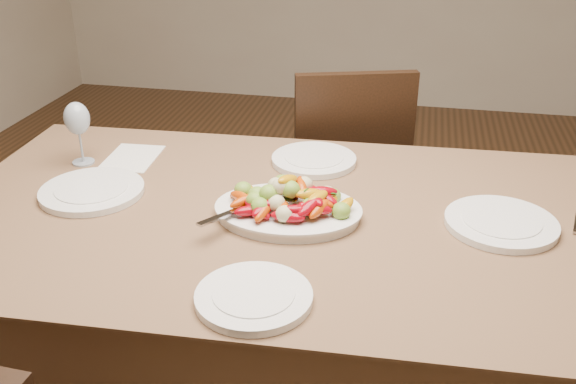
% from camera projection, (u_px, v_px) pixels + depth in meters
% --- Properties ---
extents(floor, '(6.00, 6.00, 0.00)m').
position_uv_depth(floor, '(329.00, 382.00, 2.18)').
color(floor, '#3E2513').
rests_on(floor, ground).
extents(dining_table, '(1.89, 1.12, 0.76)m').
position_uv_depth(dining_table, '(288.00, 330.00, 1.83)').
color(dining_table, brown).
rests_on(dining_table, ground).
extents(chair_far, '(0.53, 0.53, 0.95)m').
position_uv_depth(chair_far, '(342.00, 177.00, 2.53)').
color(chair_far, black).
rests_on(chair_far, ground).
extents(serving_platter, '(0.38, 0.29, 0.02)m').
position_uv_depth(serving_platter, '(288.00, 213.00, 1.64)').
color(serving_platter, white).
rests_on(serving_platter, dining_table).
extents(roasted_vegetables, '(0.31, 0.22, 0.09)m').
position_uv_depth(roasted_vegetables, '(288.00, 193.00, 1.62)').
color(roasted_vegetables, maroon).
rests_on(roasted_vegetables, serving_platter).
extents(serving_spoon, '(0.28, 0.18, 0.03)m').
position_uv_depth(serving_spoon, '(260.00, 205.00, 1.60)').
color(serving_spoon, '#9EA0A8').
rests_on(serving_spoon, serving_platter).
extents(plate_left, '(0.28, 0.28, 0.02)m').
position_uv_depth(plate_left, '(92.00, 191.00, 1.76)').
color(plate_left, white).
rests_on(plate_left, dining_table).
extents(plate_right, '(0.28, 0.28, 0.02)m').
position_uv_depth(plate_right, '(501.00, 223.00, 1.60)').
color(plate_right, white).
rests_on(plate_right, dining_table).
extents(plate_far, '(0.26, 0.26, 0.02)m').
position_uv_depth(plate_far, '(314.00, 160.00, 1.95)').
color(plate_far, white).
rests_on(plate_far, dining_table).
extents(plate_near, '(0.24, 0.24, 0.02)m').
position_uv_depth(plate_near, '(254.00, 297.00, 1.32)').
color(plate_near, white).
rests_on(plate_near, dining_table).
extents(wine_glass, '(0.08, 0.08, 0.20)m').
position_uv_depth(wine_glass, '(79.00, 132.00, 1.91)').
color(wine_glass, '#8C99A5').
rests_on(wine_glass, dining_table).
extents(menu_card, '(0.16, 0.22, 0.00)m').
position_uv_depth(menu_card, '(132.00, 158.00, 1.99)').
color(menu_card, silver).
rests_on(menu_card, dining_table).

